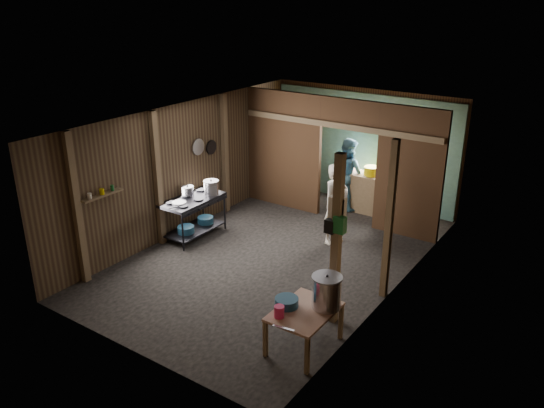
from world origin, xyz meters
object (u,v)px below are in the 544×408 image
Objects in this scene: yellow_tub at (372,171)px; cook at (336,204)px; gas_range at (193,217)px; prep_table at (304,329)px; stove_pot_large at (211,188)px; pink_bucket at (279,312)px; stock_pot at (327,292)px.

yellow_tub is 0.22× the size of cook.
prep_table is at bearing -27.04° from gas_range.
prep_table is 3.16× the size of stove_pot_large.
stock_pot is at bearing 55.37° from pink_bucket.
gas_range is at bearing 147.78° from pink_bucket.
cook reaches higher than pink_bucket.
cook is at bearing 106.62° from pink_bucket.
stove_pot_large is at bearing 147.29° from prep_table.
cook is at bearing 115.92° from stock_pot.
stock_pot is at bearing -22.89° from gas_range.
stock_pot is 1.43× the size of yellow_tub.
yellow_tub is (2.18, 2.78, 0.01)m from stove_pot_large.
prep_table is 6.03× the size of pink_bucket.
cook is (2.28, 0.96, -0.15)m from stove_pot_large.
yellow_tub reaches higher than pink_bucket.
stove_pot_large is at bearing 151.49° from stock_pot.
gas_range is 3.97× the size of yellow_tub.
prep_table is (3.71, -1.89, -0.11)m from gas_range.
stove_pot_large reaches higher than gas_range.
stock_pot is 2.97× the size of pink_bucket.
gas_range is at bearing 157.11° from stock_pot.
stove_pot_large is 2.48m from cook.
yellow_tub is at bearing 102.21° from pink_bucket.
prep_table is at bearing -128.16° from stock_pot.
cook reaches higher than gas_range.
gas_range is 8.26× the size of pink_bucket.
stove_pot_large is 0.92× the size of yellow_tub.
prep_table is 3.50m from cook.
pink_bucket is at bearing -121.72° from prep_table.
stove_pot_large is (-3.54, 2.27, 0.65)m from prep_table.
stove_pot_large is (0.17, 0.38, 0.54)m from gas_range.
stock_pot reaches higher than yellow_tub.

